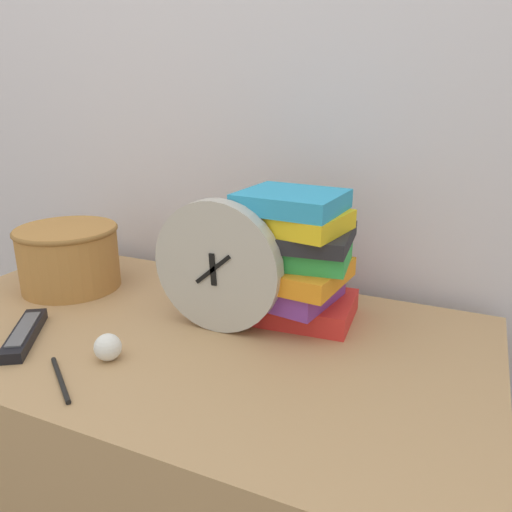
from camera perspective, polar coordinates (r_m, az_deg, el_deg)
wall_back at (r=1.19m, az=0.88°, el=20.02°), size 6.00×0.04×2.40m
desk at (r=1.17m, az=-7.43°, el=-24.63°), size 1.12×0.62×0.74m
desk_clock at (r=0.91m, az=-4.49°, el=-1.26°), size 0.25×0.03×0.25m
book_stack at (r=0.95m, az=4.01°, el=-0.34°), size 0.24×0.21×0.26m
basket at (r=1.20m, az=-20.61°, el=0.09°), size 0.23×0.23×0.14m
tv_remote at (r=1.01m, az=-24.95°, el=-8.08°), size 0.13×0.17×0.02m
crumpled_paper_ball at (r=0.88m, az=-16.58°, el=-9.95°), size 0.05×0.05×0.05m
pen at (r=0.85m, az=-21.45°, el=-12.98°), size 0.12×0.09×0.01m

